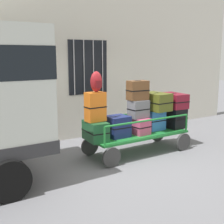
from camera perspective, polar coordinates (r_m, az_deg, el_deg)
name	(u,v)px	position (r m, az deg, el deg)	size (l,w,h in m)	color
ground_plane	(125,159)	(7.01, 2.53, -8.87)	(40.00, 40.00, 0.00)	slate
building_wall	(77,49)	(8.64, -6.63, 11.66)	(12.00, 0.38, 5.00)	silver
luggage_cart	(138,137)	(7.37, 4.90, -4.73)	(2.56, 1.01, 0.49)	#1E722D
cart_railing	(138,119)	(7.26, 4.95, -1.35)	(2.44, 0.88, 0.42)	#1E722D
suitcase_left_bottom	(96,131)	(6.69, -3.12, -3.57)	(0.45, 0.67, 0.43)	#194C28
suitcase_left_middle	(95,107)	(6.58, -3.16, 0.98)	(0.44, 0.29, 0.65)	orange
suitcase_midleft_bottom	(118,126)	(6.97, 1.06, -2.73)	(0.50, 0.46, 0.49)	navy
suitcase_center_bottom	(137,125)	(7.32, 4.77, -2.50)	(0.41, 0.64, 0.39)	#CC4C72
suitcase_center_middle	(138,109)	(7.21, 5.01, 0.59)	(0.45, 0.34, 0.42)	slate
suitcase_center_top	(138,90)	(7.18, 4.86, 4.11)	(0.51, 0.34, 0.46)	brown
suitcase_midright_bottom	(156,120)	(7.66, 8.25, -1.54)	(0.47, 0.29, 0.51)	#3372C6
suitcase_midright_middle	(156,102)	(7.58, 8.29, 1.95)	(0.54, 0.73, 0.44)	#4C5119
suitcase_right_bottom	(174,118)	(8.00, 11.69, -1.08)	(0.48, 0.52, 0.52)	black
suitcase_right_middle	(174,100)	(7.96, 11.53, 2.14)	(0.49, 0.76, 0.37)	maroon
backpack	(96,82)	(6.50, -2.96, 5.70)	(0.27, 0.22, 0.44)	maroon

